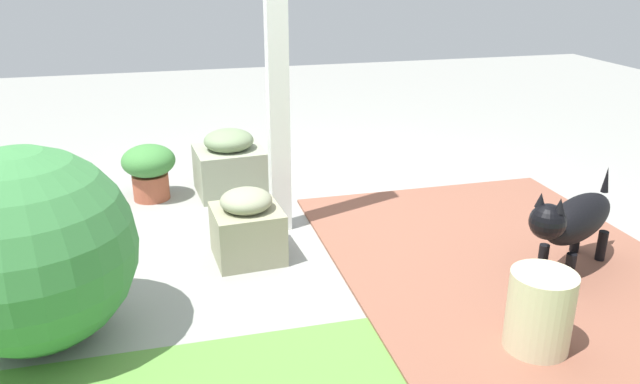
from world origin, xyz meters
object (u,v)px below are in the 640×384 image
object	(u,v)px
stone_planter_mid	(247,227)
terracotta_pot_broad	(149,168)
ceramic_urn	(539,313)
stone_planter_nearest	(230,164)
porch_pillar	(277,58)
round_shrub	(30,250)
dog	(574,220)

from	to	relation	value
stone_planter_mid	terracotta_pot_broad	distance (m)	1.18
ceramic_urn	stone_planter_mid	bearing A→B (deg)	-47.88
stone_planter_nearest	terracotta_pot_broad	world-z (taller)	stone_planter_nearest
stone_planter_nearest	porch_pillar	bearing A→B (deg)	108.31
ceramic_urn	round_shrub	bearing A→B (deg)	-16.43
porch_pillar	round_shrub	bearing A→B (deg)	37.24
round_shrub	stone_planter_nearest	bearing A→B (deg)	-121.93
porch_pillar	ceramic_urn	size ratio (longest dim) A/B	5.65
stone_planter_nearest	ceramic_urn	distance (m)	2.45
terracotta_pot_broad	dog	world-z (taller)	dog
stone_planter_nearest	stone_planter_mid	bearing A→B (deg)	88.36
porch_pillar	round_shrub	world-z (taller)	porch_pillar
dog	ceramic_urn	size ratio (longest dim) A/B	1.97
stone_planter_mid	porch_pillar	bearing A→B (deg)	-124.78
porch_pillar	stone_planter_mid	distance (m)	0.96
stone_planter_nearest	stone_planter_mid	size ratio (longest dim) A/B	1.23
porch_pillar	ceramic_urn	xyz separation A→B (m)	(-0.81, 1.54, -0.86)
porch_pillar	round_shrub	distance (m)	1.67
porch_pillar	stone_planter_nearest	world-z (taller)	porch_pillar
porch_pillar	terracotta_pot_broad	bearing A→B (deg)	-41.81
stone_planter_mid	dog	bearing A→B (deg)	159.49
stone_planter_mid	ceramic_urn	size ratio (longest dim) A/B	1.11
terracotta_pot_broad	stone_planter_nearest	bearing A→B (deg)	178.82
terracotta_pot_broad	ceramic_urn	bearing A→B (deg)	125.26
stone_planter_mid	ceramic_urn	xyz separation A→B (m)	(-1.06, 1.17, -0.00)
porch_pillar	stone_planter_nearest	bearing A→B (deg)	-71.69
stone_planter_mid	round_shrub	world-z (taller)	round_shrub
terracotta_pot_broad	ceramic_urn	size ratio (longest dim) A/B	1.05
dog	ceramic_urn	distance (m)	0.80
stone_planter_nearest	stone_planter_mid	distance (m)	1.05
stone_planter_mid	terracotta_pot_broad	bearing A→B (deg)	-63.94
stone_planter_mid	ceramic_urn	bearing A→B (deg)	132.12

